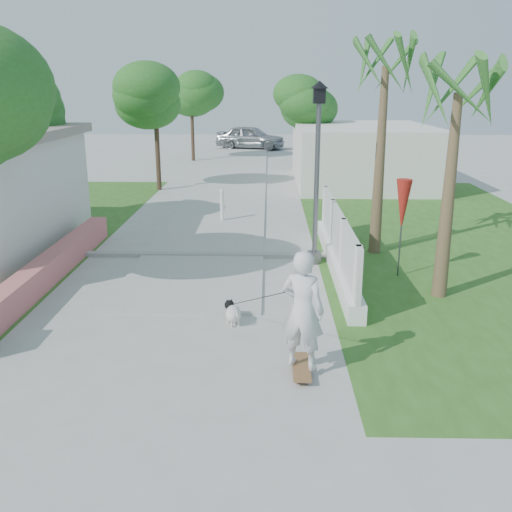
{
  "coord_description": "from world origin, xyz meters",
  "views": [
    {
      "loc": [
        1.72,
        -8.37,
        4.33
      ],
      "look_at": [
        1.49,
        2.41,
        1.1
      ],
      "focal_mm": 40.0,
      "sensor_mm": 36.0,
      "label": 1
    }
  ],
  "objects_px": {
    "street_lamp": "(317,167)",
    "skateboarder": "(267,302)",
    "parked_car": "(251,137)",
    "bollard": "(222,204)",
    "patio_umbrella": "(403,206)",
    "dog": "(233,312)"
  },
  "relations": [
    {
      "from": "street_lamp",
      "to": "skateboarder",
      "type": "bearing_deg",
      "value": -103.46
    },
    {
      "from": "parked_car",
      "to": "skateboarder",
      "type": "bearing_deg",
      "value": -162.49
    },
    {
      "from": "bollard",
      "to": "patio_umbrella",
      "type": "bearing_deg",
      "value": -50.09
    },
    {
      "from": "patio_umbrella",
      "to": "dog",
      "type": "height_order",
      "value": "patio_umbrella"
    },
    {
      "from": "street_lamp",
      "to": "dog",
      "type": "relative_size",
      "value": 7.31
    },
    {
      "from": "street_lamp",
      "to": "parked_car",
      "type": "xyz_separation_m",
      "value": [
        -2.46,
        27.01,
        -1.61
      ]
    },
    {
      "from": "patio_umbrella",
      "to": "parked_car",
      "type": "height_order",
      "value": "patio_umbrella"
    },
    {
      "from": "street_lamp",
      "to": "skateboarder",
      "type": "distance_m",
      "value": 5.36
    },
    {
      "from": "bollard",
      "to": "parked_car",
      "type": "height_order",
      "value": "parked_car"
    },
    {
      "from": "street_lamp",
      "to": "bollard",
      "type": "distance_m",
      "value": 5.56
    },
    {
      "from": "street_lamp",
      "to": "dog",
      "type": "distance_m",
      "value": 4.84
    },
    {
      "from": "street_lamp",
      "to": "parked_car",
      "type": "distance_m",
      "value": 27.16
    },
    {
      "from": "bollard",
      "to": "dog",
      "type": "relative_size",
      "value": 1.79
    },
    {
      "from": "skateboarder",
      "to": "parked_car",
      "type": "xyz_separation_m",
      "value": [
        -1.26,
        32.0,
        -0.05
      ]
    },
    {
      "from": "dog",
      "to": "parked_car",
      "type": "distance_m",
      "value": 30.93
    },
    {
      "from": "street_lamp",
      "to": "skateboarder",
      "type": "xyz_separation_m",
      "value": [
        -1.2,
        -4.99,
        -1.55
      ]
    },
    {
      "from": "patio_umbrella",
      "to": "dog",
      "type": "bearing_deg",
      "value": -142.1
    },
    {
      "from": "dog",
      "to": "patio_umbrella",
      "type": "bearing_deg",
      "value": 15.96
    },
    {
      "from": "skateboarder",
      "to": "dog",
      "type": "bearing_deg",
      "value": -35.17
    },
    {
      "from": "dog",
      "to": "skateboarder",
      "type": "bearing_deg",
      "value": -81.27
    },
    {
      "from": "street_lamp",
      "to": "patio_umbrella",
      "type": "xyz_separation_m",
      "value": [
        1.9,
        -1.0,
        -0.74
      ]
    },
    {
      "from": "skateboarder",
      "to": "dog",
      "type": "distance_m",
      "value": 1.41
    }
  ]
}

